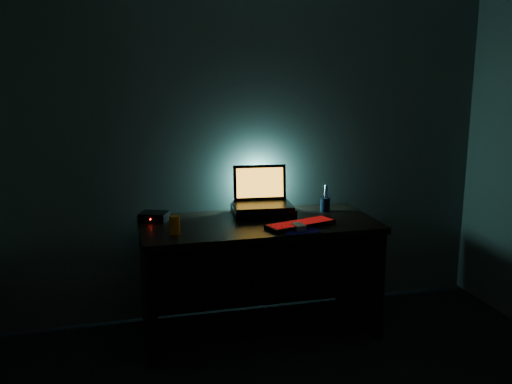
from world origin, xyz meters
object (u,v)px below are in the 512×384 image
(mouse, at_px, (299,227))
(juice_glass, at_px, (175,225))
(laptop, at_px, (262,196))
(keyboard, at_px, (300,224))
(router, at_px, (154,217))
(pen_cup, at_px, (325,205))

(mouse, xyz_separation_m, juice_glass, (-0.74, 0.10, 0.04))
(laptop, height_order, keyboard, laptop)
(keyboard, distance_m, mouse, 0.08)
(keyboard, xyz_separation_m, router, (-0.87, 0.36, 0.01))
(laptop, xyz_separation_m, mouse, (0.12, -0.43, -0.10))
(laptop, bearing_deg, juice_glass, -146.12)
(keyboard, relative_size, pen_cup, 5.02)
(laptop, xyz_separation_m, router, (-0.72, -0.01, -0.09))
(keyboard, height_order, router, router)
(mouse, bearing_deg, keyboard, 58.26)
(keyboard, height_order, mouse, mouse)
(mouse, distance_m, router, 0.93)
(laptop, height_order, pen_cup, laptop)
(keyboard, xyz_separation_m, mouse, (-0.03, -0.07, 0.01))
(pen_cup, distance_m, router, 1.15)
(laptop, distance_m, juice_glass, 0.71)
(pen_cup, bearing_deg, juice_glass, -164.63)
(keyboard, bearing_deg, router, 140.90)
(pen_cup, bearing_deg, mouse, -129.55)
(keyboard, bearing_deg, juice_glass, 161.05)
(laptop, bearing_deg, pen_cup, -0.30)
(mouse, distance_m, pen_cup, 0.50)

